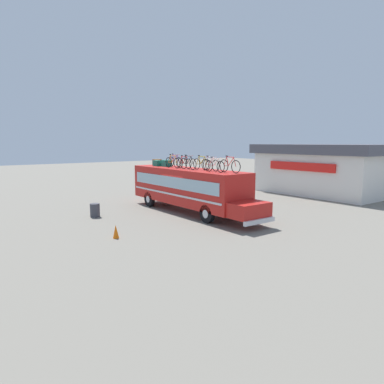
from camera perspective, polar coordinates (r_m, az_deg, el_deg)
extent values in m
plane|color=slate|center=(23.45, -0.90, -3.20)|extent=(120.00, 120.00, 0.00)
cube|color=red|center=(23.17, -0.91, 1.02)|extent=(10.13, 2.36, 2.30)
cube|color=red|center=(18.99, 9.37, -2.93)|extent=(1.38, 2.17, 0.82)
cube|color=#99B7C6|center=(22.46, -3.38, 1.60)|extent=(9.32, 0.04, 0.73)
cube|color=#99B7C6|center=(23.85, 1.41, 2.00)|extent=(9.32, 0.04, 0.73)
cube|color=silver|center=(22.56, -3.37, -0.36)|extent=(9.73, 0.03, 0.12)
cube|color=silver|center=(23.95, 1.40, 0.14)|extent=(9.73, 0.03, 0.12)
cube|color=silver|center=(18.59, 11.01, -4.74)|extent=(0.16, 2.24, 0.24)
cylinder|color=black|center=(20.05, 2.50, -3.59)|extent=(1.07, 0.28, 1.07)
cylinder|color=silver|center=(20.05, 2.50, -3.59)|extent=(0.48, 0.30, 0.48)
cylinder|color=black|center=(21.40, 6.80, -2.89)|extent=(1.07, 0.28, 1.07)
cylinder|color=silver|center=(21.40, 6.80, -2.89)|extent=(0.48, 0.30, 0.48)
cylinder|color=black|center=(25.40, -6.98, -1.16)|extent=(1.07, 0.28, 1.07)
cylinder|color=silver|center=(25.40, -6.98, -1.16)|extent=(0.48, 0.30, 0.48)
cylinder|color=black|center=(26.48, -3.09, -0.73)|extent=(1.07, 0.28, 1.07)
cylinder|color=silver|center=(26.48, -3.09, -0.73)|extent=(0.48, 0.30, 0.48)
cube|color=olive|center=(26.64, -5.74, 4.88)|extent=(0.59, 0.50, 0.46)
cube|color=#1E7F66|center=(25.71, -5.78, 4.72)|extent=(0.67, 0.37, 0.41)
cube|color=#1E7F66|center=(25.20, -4.24, 4.72)|extent=(0.72, 0.54, 0.46)
torus|color=black|center=(25.26, -3.45, 5.02)|extent=(0.70, 0.04, 0.70)
torus|color=black|center=(24.46, -2.19, 4.92)|extent=(0.70, 0.04, 0.70)
cylinder|color=purple|center=(25.01, -3.09, 5.60)|extent=(0.19, 0.04, 0.50)
cylinder|color=purple|center=(24.77, -2.71, 5.54)|extent=(0.45, 0.04, 0.48)
cylinder|color=purple|center=(24.82, -2.82, 6.11)|extent=(0.58, 0.04, 0.07)
cylinder|color=purple|center=(25.11, -3.22, 5.02)|extent=(0.37, 0.03, 0.05)
cylinder|color=purple|center=(25.16, -3.32, 5.59)|extent=(0.24, 0.03, 0.52)
cylinder|color=purple|center=(24.52, -2.31, 5.49)|extent=(0.20, 0.03, 0.49)
cylinder|color=silver|center=(24.58, -2.43, 6.17)|extent=(0.03, 0.44, 0.03)
ellipsoid|color=black|center=(25.06, -3.19, 6.26)|extent=(0.20, 0.08, 0.06)
torus|color=black|center=(24.21, -3.87, 4.88)|extent=(0.71, 0.04, 0.71)
torus|color=black|center=(23.37, -2.51, 4.78)|extent=(0.71, 0.04, 0.71)
cylinder|color=orange|center=(23.95, -3.47, 5.49)|extent=(0.20, 0.04, 0.51)
cylinder|color=orange|center=(23.69, -3.07, 5.42)|extent=(0.47, 0.04, 0.49)
cylinder|color=orange|center=(23.75, -3.18, 6.03)|extent=(0.61, 0.04, 0.07)
cylinder|color=orange|center=(24.05, -3.62, 4.89)|extent=(0.39, 0.03, 0.05)
cylinder|color=orange|center=(24.11, -3.73, 5.48)|extent=(0.25, 0.03, 0.53)
cylinder|color=orange|center=(23.43, -2.64, 5.37)|extent=(0.21, 0.03, 0.49)
cylinder|color=silver|center=(23.50, -2.77, 6.09)|extent=(0.03, 0.44, 0.03)
ellipsoid|color=black|center=(24.00, -3.59, 6.18)|extent=(0.20, 0.08, 0.06)
torus|color=black|center=(23.62, -1.99, 4.76)|extent=(0.66, 0.04, 0.66)
torus|color=black|center=(22.85, -0.61, 4.65)|extent=(0.66, 0.04, 0.66)
cylinder|color=red|center=(23.38, -1.59, 5.34)|extent=(0.19, 0.04, 0.47)
cylinder|color=red|center=(23.14, -1.18, 5.28)|extent=(0.45, 0.04, 0.45)
cylinder|color=red|center=(23.20, -1.29, 5.85)|extent=(0.58, 0.04, 0.07)
cylinder|color=red|center=(23.48, -1.74, 4.77)|extent=(0.36, 0.03, 0.05)
cylinder|color=red|center=(23.53, -1.85, 5.33)|extent=(0.24, 0.03, 0.49)
cylinder|color=red|center=(22.91, -0.74, 5.22)|extent=(0.20, 0.03, 0.46)
cylinder|color=silver|center=(22.96, -0.87, 5.92)|extent=(0.03, 0.44, 0.03)
ellipsoid|color=black|center=(23.43, -1.70, 6.01)|extent=(0.20, 0.08, 0.06)
torus|color=black|center=(22.78, -1.38, 4.70)|extent=(0.71, 0.04, 0.71)
torus|color=black|center=(21.98, 0.14, 4.58)|extent=(0.71, 0.04, 0.71)
cylinder|color=black|center=(22.53, -0.94, 5.35)|extent=(0.19, 0.04, 0.51)
cylinder|color=black|center=(22.29, -0.48, 5.28)|extent=(0.47, 0.04, 0.49)
cylinder|color=black|center=(22.34, -0.61, 5.92)|extent=(0.60, 0.04, 0.07)
cylinder|color=black|center=(22.63, -1.10, 4.71)|extent=(0.38, 0.03, 0.05)
cylinder|color=black|center=(22.68, -1.22, 5.34)|extent=(0.25, 0.03, 0.53)
cylinder|color=black|center=(22.04, 0.00, 5.22)|extent=(0.21, 0.03, 0.50)
cylinder|color=silver|center=(22.10, -0.14, 5.99)|extent=(0.03, 0.44, 0.03)
ellipsoid|color=black|center=(22.58, -1.06, 6.09)|extent=(0.20, 0.08, 0.06)
torus|color=black|center=(22.35, 0.77, 4.62)|extent=(0.70, 0.04, 0.70)
torus|color=black|center=(21.55, 2.44, 4.49)|extent=(0.70, 0.04, 0.70)
cylinder|color=#B2B20C|center=(22.10, 1.26, 5.27)|extent=(0.20, 0.04, 0.50)
cylinder|color=#B2B20C|center=(21.86, 1.76, 5.19)|extent=(0.47, 0.04, 0.48)
cylinder|color=#B2B20C|center=(21.91, 1.63, 5.84)|extent=(0.61, 0.04, 0.07)
cylinder|color=#B2B20C|center=(22.20, 1.08, 4.62)|extent=(0.39, 0.03, 0.05)
cylinder|color=#B2B20C|center=(22.25, 0.95, 5.26)|extent=(0.25, 0.03, 0.52)
cylinder|color=#B2B20C|center=(21.61, 2.29, 5.13)|extent=(0.21, 0.03, 0.49)
cylinder|color=silver|center=(21.67, 2.14, 5.90)|extent=(0.03, 0.44, 0.03)
ellipsoid|color=black|center=(22.15, 1.13, 6.01)|extent=(0.20, 0.08, 0.06)
torus|color=black|center=(21.67, 2.18, 4.50)|extent=(0.70, 0.04, 0.70)
torus|color=black|center=(20.92, 3.89, 4.36)|extent=(0.70, 0.04, 0.70)
cylinder|color=white|center=(21.43, 2.69, 5.16)|extent=(0.19, 0.04, 0.50)
cylinder|color=white|center=(21.20, 3.20, 5.08)|extent=(0.46, 0.04, 0.48)
cylinder|color=white|center=(21.25, 3.07, 5.74)|extent=(0.59, 0.04, 0.07)
cylinder|color=white|center=(21.53, 2.50, 4.50)|extent=(0.38, 0.03, 0.05)
cylinder|color=white|center=(21.57, 2.37, 5.16)|extent=(0.24, 0.03, 0.52)
cylinder|color=white|center=(20.97, 3.74, 5.02)|extent=(0.21, 0.03, 0.48)
cylinder|color=silver|center=(21.02, 3.59, 5.81)|extent=(0.03, 0.44, 0.03)
ellipsoid|color=black|center=(21.48, 2.56, 5.92)|extent=(0.20, 0.08, 0.06)
torus|color=black|center=(20.81, 2.81, 4.32)|extent=(0.67, 0.04, 0.67)
torus|color=black|center=(20.03, 4.72, 4.15)|extent=(0.67, 0.04, 0.67)
cylinder|color=white|center=(20.56, 3.38, 4.97)|extent=(0.20, 0.04, 0.48)
cylinder|color=white|center=(20.32, 3.95, 4.89)|extent=(0.48, 0.04, 0.46)
cylinder|color=white|center=(20.38, 3.80, 5.56)|extent=(0.63, 0.04, 0.07)
cylinder|color=white|center=(20.66, 3.16, 4.31)|extent=(0.40, 0.03, 0.05)
cylinder|color=white|center=(20.71, 3.02, 4.97)|extent=(0.26, 0.03, 0.50)
cylinder|color=white|center=(20.08, 4.55, 4.81)|extent=(0.22, 0.03, 0.47)
cylinder|color=silver|center=(20.14, 4.38, 5.62)|extent=(0.03, 0.44, 0.03)
ellipsoid|color=black|center=(20.61, 3.23, 5.75)|extent=(0.20, 0.08, 0.06)
torus|color=black|center=(20.40, 5.26, 4.31)|extent=(0.74, 0.04, 0.74)
torus|color=black|center=(19.68, 7.21, 4.14)|extent=(0.74, 0.04, 0.74)
cylinder|color=red|center=(20.17, 5.84, 5.05)|extent=(0.19, 0.04, 0.53)
cylinder|color=red|center=(19.95, 6.42, 4.96)|extent=(0.46, 0.04, 0.51)
cylinder|color=red|center=(20.00, 6.28, 5.72)|extent=(0.60, 0.04, 0.07)
cylinder|color=red|center=(20.26, 5.62, 4.31)|extent=(0.38, 0.03, 0.05)
cylinder|color=red|center=(20.31, 5.48, 5.05)|extent=(0.25, 0.03, 0.55)
cylinder|color=red|center=(19.73, 7.04, 4.89)|extent=(0.21, 0.03, 0.52)
cylinder|color=silver|center=(19.78, 6.87, 5.77)|extent=(0.03, 0.44, 0.03)
ellipsoid|color=black|center=(20.21, 5.70, 5.91)|extent=(0.20, 0.08, 0.06)
cube|color=silver|center=(34.32, 21.38, 2.88)|extent=(10.65, 8.08, 3.60)
cube|color=#4C4C56|center=(34.21, 21.57, 6.58)|extent=(11.50, 8.72, 0.84)
cube|color=red|center=(30.83, 17.38, 4.01)|extent=(6.39, 0.16, 0.70)
cylinder|color=#3F3F47|center=(22.51, -15.63, -2.90)|extent=(0.59, 0.59, 0.84)
cone|color=orange|center=(17.32, -12.39, -6.36)|extent=(0.30, 0.30, 0.66)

